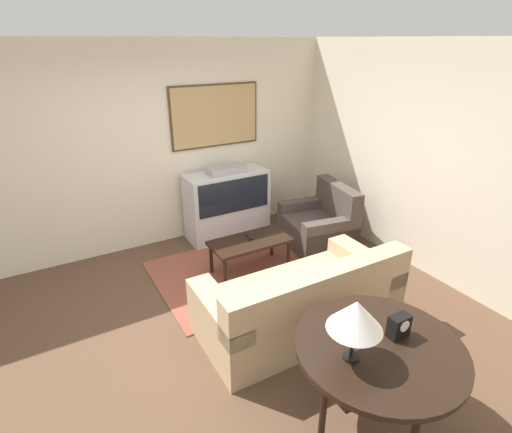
% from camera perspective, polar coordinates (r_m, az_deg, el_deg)
% --- Properties ---
extents(ground_plane, '(12.00, 12.00, 0.00)m').
position_cam_1_polar(ground_plane, '(4.27, -4.47, -14.88)').
color(ground_plane, brown).
extents(wall_back, '(12.00, 0.10, 2.70)m').
position_cam_1_polar(wall_back, '(5.50, -14.60, 9.42)').
color(wall_back, beige).
rests_on(wall_back, ground_plane).
extents(wall_right, '(0.06, 12.00, 2.70)m').
position_cam_1_polar(wall_right, '(5.19, 22.36, 7.45)').
color(wall_right, beige).
rests_on(wall_right, ground_plane).
extents(area_rug, '(2.22, 1.62, 0.01)m').
position_cam_1_polar(area_rug, '(5.09, -1.37, -7.54)').
color(area_rug, brown).
rests_on(area_rug, ground_plane).
extents(tv, '(1.17, 0.50, 1.06)m').
position_cam_1_polar(tv, '(5.76, -4.15, 1.81)').
color(tv, silver).
rests_on(tv, ground_plane).
extents(couch, '(1.98, 0.98, 0.82)m').
position_cam_1_polar(couch, '(4.06, 6.47, -12.12)').
color(couch, tan).
rests_on(couch, ground_plane).
extents(armchair, '(0.95, 1.06, 0.86)m').
position_cam_1_polar(armchair, '(5.66, 9.07, -1.30)').
color(armchair, '#473D38').
rests_on(armchair, ground_plane).
extents(coffee_table, '(0.98, 0.49, 0.43)m').
position_cam_1_polar(coffee_table, '(4.88, -0.85, -3.92)').
color(coffee_table, black).
rests_on(coffee_table, ground_plane).
extents(console_table, '(1.19, 1.19, 0.73)m').
position_cam_1_polar(console_table, '(3.08, 17.22, -18.08)').
color(console_table, black).
rests_on(console_table, ground_plane).
extents(table_lamp, '(0.36, 0.36, 0.46)m').
position_cam_1_polar(table_lamp, '(2.67, 14.06, -13.60)').
color(table_lamp, black).
rests_on(table_lamp, console_table).
extents(mantel_clock, '(0.16, 0.10, 0.17)m').
position_cam_1_polar(mantel_clock, '(3.10, 19.74, -14.51)').
color(mantel_clock, black).
rests_on(mantel_clock, console_table).
extents(remote, '(0.07, 0.17, 0.02)m').
position_cam_1_polar(remote, '(4.92, -0.94, -2.91)').
color(remote, black).
rests_on(remote, coffee_table).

